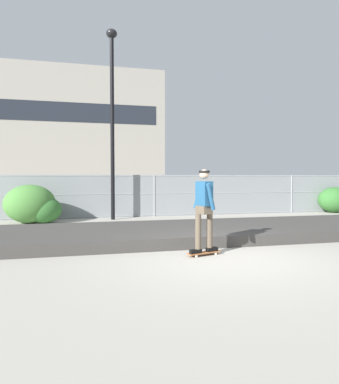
# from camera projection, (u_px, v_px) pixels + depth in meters

# --- Properties ---
(ground_plane) EXTENTS (120.00, 120.00, 0.00)m
(ground_plane) POSITION_uv_depth(u_px,v_px,m) (223.00, 258.00, 7.27)
(ground_plane) COLOR #9E998E
(gravel_berm) EXTENTS (16.39, 3.42, 0.30)m
(gravel_berm) POSITION_uv_depth(u_px,v_px,m) (188.00, 232.00, 9.82)
(gravel_berm) COLOR #3D3A38
(gravel_berm) RESTS_ON ground_plane
(skateboard) EXTENTS (0.82, 0.41, 0.07)m
(skateboard) POSITION_uv_depth(u_px,v_px,m) (204.00, 253.00, 7.50)
(skateboard) COLOR #9E5B33
(skateboard) RESTS_ON ground_plane
(skater) EXTENTS (0.72, 0.62, 1.84)m
(skater) POSITION_uv_depth(u_px,v_px,m) (204.00, 205.00, 7.45)
(skater) COLOR black
(skater) RESTS_ON skateboard
(chain_fence) EXTENTS (27.52, 0.06, 1.85)m
(chain_fence) POSITION_uv_depth(u_px,v_px,m) (154.00, 196.00, 14.93)
(chain_fence) COLOR gray
(chain_fence) RESTS_ON ground_plane
(street_lamp) EXTENTS (0.44, 0.44, 7.73)m
(street_lamp) POSITION_uv_depth(u_px,v_px,m) (112.00, 104.00, 13.70)
(street_lamp) COLOR black
(street_lamp) RESTS_ON ground_plane
(parked_car_near) EXTENTS (4.51, 2.17, 1.66)m
(parked_car_near) POSITION_uv_depth(u_px,v_px,m) (31.00, 196.00, 16.60)
(parked_car_near) COLOR #B7BABF
(parked_car_near) RESTS_ON ground_plane
(parked_car_mid) EXTENTS (4.42, 1.98, 1.66)m
(parked_car_mid) POSITION_uv_depth(u_px,v_px,m) (156.00, 194.00, 18.34)
(parked_car_mid) COLOR #474C54
(parked_car_mid) RESTS_ON ground_plane
(parked_car_far) EXTENTS (4.52, 2.19, 1.66)m
(parked_car_far) POSITION_uv_depth(u_px,v_px,m) (263.00, 193.00, 19.80)
(parked_car_far) COLOR #566B4C
(parked_car_far) RESTS_ON ground_plane
(library_building) EXTENTS (31.48, 12.19, 16.33)m
(library_building) POSITION_uv_depth(u_px,v_px,m) (49.00, 133.00, 48.42)
(library_building) COLOR gray
(library_building) RESTS_ON ground_plane
(shrub_left) EXTENTS (1.90, 1.55, 1.47)m
(shrub_left) POSITION_uv_depth(u_px,v_px,m) (30.00, 204.00, 12.77)
(shrub_left) COLOR #477F38
(shrub_left) RESTS_ON ground_plane
(shrub_center) EXTENTS (1.32, 1.08, 1.02)m
(shrub_center) POSITION_uv_depth(u_px,v_px,m) (44.00, 210.00, 12.77)
(shrub_center) COLOR #336B2D
(shrub_center) RESTS_ON ground_plane
(shrub_right) EXTENTS (1.63, 1.33, 1.26)m
(shrub_right) POSITION_uv_depth(u_px,v_px,m) (334.00, 200.00, 16.63)
(shrub_right) COLOR #336B2D
(shrub_right) RESTS_ON ground_plane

